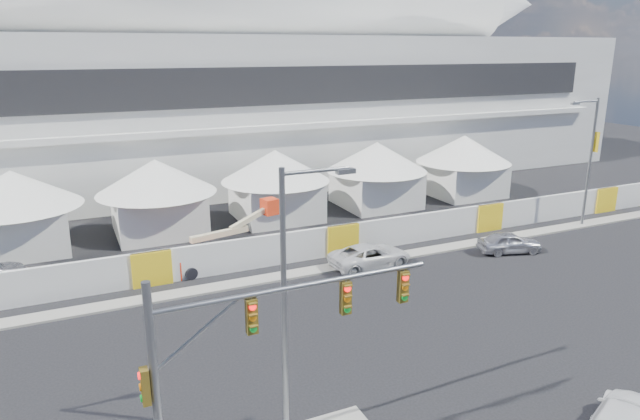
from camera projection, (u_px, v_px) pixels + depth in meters
name	position (u px, v px, depth m)	size (l,w,h in m)	color
ground	(373.00, 395.00, 22.01)	(160.00, 160.00, 0.00)	black
far_curb	(528.00, 234.00, 40.95)	(80.00, 1.20, 0.12)	gray
stadium	(249.00, 82.00, 59.18)	(80.00, 24.80, 21.98)	silver
tent_row	(219.00, 184.00, 42.32)	(53.40, 8.40, 5.40)	white
hoarding_fence	(342.00, 239.00, 36.82)	(70.00, 0.25, 2.00)	silver
scaffold_tower	(553.00, 106.00, 70.29)	(4.40, 4.40, 12.00)	#595B60
sedan_silver	(509.00, 242.00, 37.19)	(4.09, 1.65, 1.40)	#B8B8BD
pickup_curb	(370.00, 256.00, 34.75)	(5.13, 2.37, 1.43)	silver
traffic_mast	(224.00, 375.00, 16.03)	(8.78, 0.69, 7.09)	slate
streetlight_median	(291.00, 288.00, 18.35)	(2.58, 0.26, 9.31)	slate
streetlight_curb	(589.00, 153.00, 41.49)	(2.81, 0.63, 9.50)	slate
boom_lift	(214.00, 253.00, 34.48)	(7.38, 2.42, 3.65)	#F03A16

